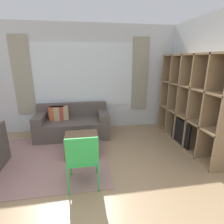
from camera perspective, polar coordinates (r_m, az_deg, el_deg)
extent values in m
cube|color=silver|center=(4.69, -9.01, 10.54)|extent=(5.98, 0.07, 2.70)
cube|color=white|center=(4.64, -9.06, 11.71)|extent=(2.63, 0.01, 1.60)
cube|color=#9E9984|center=(4.85, -27.18, 10.32)|extent=(0.44, 0.03, 1.90)
cube|color=#9E9984|center=(4.87, 9.10, 11.93)|extent=(0.44, 0.03, 1.90)
cube|color=silver|center=(3.98, 29.20, 7.57)|extent=(0.07, 4.27, 2.70)
cube|color=gray|center=(3.72, -22.54, -14.19)|extent=(2.55, 2.01, 0.01)
cube|color=#232328|center=(4.18, 26.26, 3.11)|extent=(0.02, 2.13, 1.96)
cube|color=#997A56|center=(3.58, 29.62, 0.59)|extent=(0.39, 0.04, 1.96)
cube|color=#997A56|center=(3.91, 25.82, 2.32)|extent=(0.39, 0.04, 1.96)
cube|color=#997A56|center=(4.25, 22.61, 3.76)|extent=(0.39, 0.04, 1.96)
cube|color=#997A56|center=(4.61, 19.89, 4.98)|extent=(0.39, 0.04, 1.96)
cube|color=#997A56|center=(4.98, 17.56, 6.01)|extent=(0.39, 0.04, 1.96)
cube|color=#997A56|center=(4.38, 22.65, -9.22)|extent=(0.39, 2.13, 0.04)
cube|color=#997A56|center=(4.16, 23.62, -1.30)|extent=(0.39, 2.13, 0.04)
cube|color=#997A56|center=(4.02, 24.70, 7.59)|extent=(0.39, 2.13, 0.04)
cube|color=#997A56|center=(3.99, 25.84, 16.59)|extent=(0.39, 2.13, 0.04)
cube|color=black|center=(4.17, 21.48, -6.10)|extent=(0.04, 0.68, 0.53)
cube|color=black|center=(4.28, 21.35, -9.19)|extent=(0.10, 0.24, 0.03)
cylinder|color=gold|center=(4.14, 23.40, -0.29)|extent=(0.05, 0.05, 0.11)
cube|color=gold|center=(3.98, 24.83, 8.30)|extent=(0.09, 0.09, 0.08)
cylinder|color=orange|center=(4.31, 22.80, -8.23)|extent=(0.07, 0.07, 0.16)
cube|color=gold|center=(4.83, 18.24, 2.57)|extent=(0.09, 0.09, 0.11)
cube|color=#564C47|center=(4.47, -12.57, -5.09)|extent=(1.75, 0.84, 0.42)
cube|color=#564C47|center=(4.66, -12.67, 0.79)|extent=(1.75, 0.18, 0.35)
cube|color=#564C47|center=(4.48, -22.45, -1.89)|extent=(0.24, 0.78, 0.17)
cube|color=#564C47|center=(4.38, -2.95, -1.02)|extent=(0.24, 0.78, 0.17)
cube|color=tan|center=(4.42, -16.25, -0.39)|extent=(0.35, 0.15, 0.34)
cube|color=#AD3D33|center=(4.43, -17.70, -0.46)|extent=(0.34, 0.13, 0.34)
cube|color=#C65B33|center=(4.43, -17.51, -0.45)|extent=(0.34, 0.13, 0.34)
cube|color=brown|center=(3.61, -9.86, -10.43)|extent=(0.65, 0.55, 0.42)
cylinder|color=green|center=(3.01, -5.15, -15.90)|extent=(0.02, 0.02, 0.44)
cylinder|color=green|center=(3.02, -13.38, -16.23)|extent=(0.02, 0.02, 0.44)
cylinder|color=green|center=(2.65, -4.40, -20.94)|extent=(0.02, 0.02, 0.44)
cylinder|color=green|center=(2.66, -14.01, -21.30)|extent=(0.02, 0.02, 0.44)
cube|color=green|center=(2.70, -9.47, -14.45)|extent=(0.44, 0.46, 0.02)
cube|color=green|center=(2.41, -9.71, -12.70)|extent=(0.44, 0.02, 0.40)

